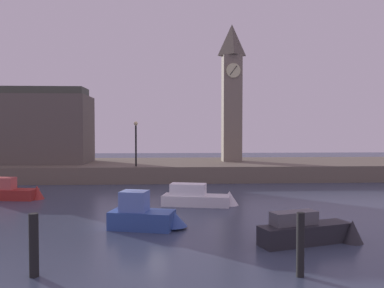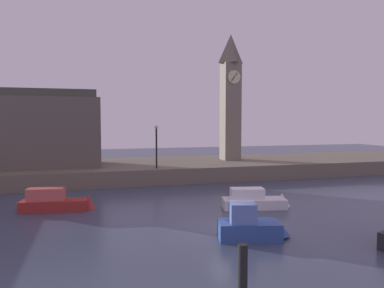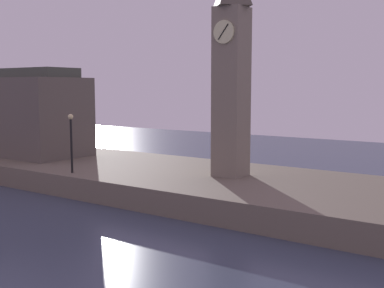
{
  "view_description": "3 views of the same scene",
  "coord_description": "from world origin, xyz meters",
  "views": [
    {
      "loc": [
        1.45,
        -21.49,
        4.89
      ],
      "look_at": [
        3.58,
        16.95,
        3.45
      ],
      "focal_mm": 37.61,
      "sensor_mm": 36.0,
      "label": 1
    },
    {
      "loc": [
        -7.55,
        -18.24,
        5.95
      ],
      "look_at": [
        1.86,
        15.11,
        3.74
      ],
      "focal_mm": 33.64,
      "sensor_mm": 36.0,
      "label": 2
    },
    {
      "loc": [
        23.64,
        -7.15,
        7.37
      ],
      "look_at": [
        7.5,
        16.48,
        3.99
      ],
      "focal_mm": 44.8,
      "sensor_mm": 36.0,
      "label": 3
    }
  ],
  "objects": [
    {
      "name": "far_embankment",
      "position": [
        0.0,
        20.0,
        0.75
      ],
      "size": [
        70.0,
        12.0,
        1.5
      ],
      "primitive_type": "cube",
      "color": "#6B6051",
      "rests_on": "ground"
    },
    {
      "name": "clock_tower",
      "position": [
        7.94,
        20.39,
        8.9
      ],
      "size": [
        2.12,
        2.18,
        14.28
      ],
      "color": "slate",
      "rests_on": "far_embankment"
    },
    {
      "name": "parliament_hall",
      "position": [
        -13.56,
        19.37,
        5.22
      ],
      "size": [
        13.23,
        5.89,
        11.06
      ],
      "color": "#5B544C",
      "rests_on": "far_embankment"
    },
    {
      "name": "streetlamp",
      "position": [
        -1.61,
        15.12,
        4.03
      ],
      "size": [
        0.36,
        0.36,
        4.07
      ],
      "color": "black",
      "rests_on": "far_embankment"
    }
  ]
}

